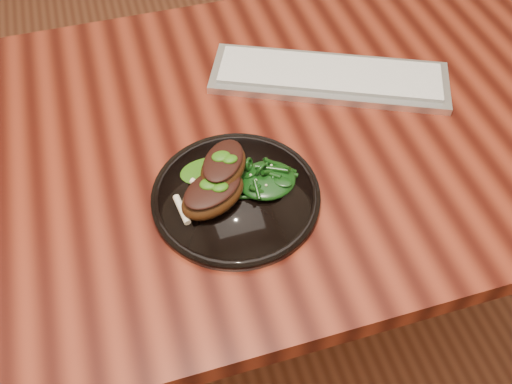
{
  "coord_description": "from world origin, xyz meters",
  "views": [
    {
      "loc": [
        -0.16,
        -0.68,
        1.46
      ],
      "look_at": [
        -0.01,
        -0.16,
        0.78
      ],
      "focal_mm": 40.0,
      "sensor_mm": 36.0,
      "label": 1
    }
  ],
  "objects_px": {
    "plate": "(236,196)",
    "greens_heap": "(267,178)",
    "desk": "(236,164)",
    "keyboard": "(329,77)",
    "lamb_chop_front": "(212,194)"
  },
  "relations": [
    {
      "from": "desk",
      "to": "lamb_chop_front",
      "type": "relative_size",
      "value": 12.35
    },
    {
      "from": "keyboard",
      "to": "desk",
      "type": "bearing_deg",
      "value": -158.3
    },
    {
      "from": "plate",
      "to": "desk",
      "type": "bearing_deg",
      "value": 75.68
    },
    {
      "from": "lamb_chop_front",
      "to": "greens_heap",
      "type": "height_order",
      "value": "lamb_chop_front"
    },
    {
      "from": "lamb_chop_front",
      "to": "plate",
      "type": "bearing_deg",
      "value": 13.92
    },
    {
      "from": "plate",
      "to": "lamb_chop_front",
      "type": "height_order",
      "value": "lamb_chop_front"
    },
    {
      "from": "desk",
      "to": "greens_heap",
      "type": "xyz_separation_m",
      "value": [
        0.02,
        -0.14,
        0.11
      ]
    },
    {
      "from": "desk",
      "to": "keyboard",
      "type": "relative_size",
      "value": 3.49
    },
    {
      "from": "plate",
      "to": "lamb_chop_front",
      "type": "xyz_separation_m",
      "value": [
        -0.04,
        -0.01,
        0.03
      ]
    },
    {
      "from": "lamb_chop_front",
      "to": "greens_heap",
      "type": "distance_m",
      "value": 0.09
    },
    {
      "from": "plate",
      "to": "greens_heap",
      "type": "distance_m",
      "value": 0.06
    },
    {
      "from": "plate",
      "to": "lamb_chop_front",
      "type": "bearing_deg",
      "value": -166.08
    },
    {
      "from": "lamb_chop_front",
      "to": "keyboard",
      "type": "bearing_deg",
      "value": 39.76
    },
    {
      "from": "lamb_chop_front",
      "to": "keyboard",
      "type": "height_order",
      "value": "lamb_chop_front"
    },
    {
      "from": "lamb_chop_front",
      "to": "desk",
      "type": "bearing_deg",
      "value": 63.82
    }
  ]
}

